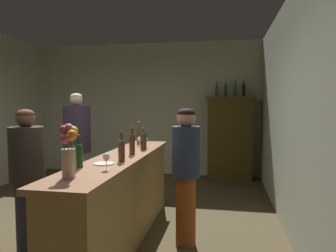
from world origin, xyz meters
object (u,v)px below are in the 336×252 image
wine_bottle_rose (79,154)px  wine_glass_mid (139,140)px  wine_bottle_syrah (132,143)px  wine_bottle_merlot (139,134)px  display_bottle_center (235,90)px  display_bottle_left (217,90)px  patron_in_grey (77,148)px  display_bottle_midleft (226,90)px  wine_bottle_chardonnay (122,149)px  wine_bottle_pinot (143,139)px  bartender (186,169)px  cheese_plate (104,164)px  wine_glass_rear (145,140)px  display_cabinet (230,137)px  wine_glass_front (106,158)px  patron_in_navy (27,175)px  display_bottle_midright (244,90)px  wine_bottle_malbec (73,158)px  flower_arrangement (69,148)px  bar_counter (121,199)px

wine_bottle_rose → wine_glass_mid: wine_bottle_rose is taller
wine_bottle_syrah → wine_bottle_rose: bearing=-108.7°
wine_bottle_merlot → display_bottle_center: display_bottle_center is taller
display_bottle_left → patron_in_grey: display_bottle_left is taller
wine_bottle_syrah → display_bottle_midleft: display_bottle_midleft is taller
wine_bottle_chardonnay → wine_bottle_pinot: (-0.00, 0.86, 0.00)m
wine_bottle_rose → bartender: bartender is taller
wine_bottle_merlot → cheese_plate: bearing=-86.3°
wine_glass_rear → display_bottle_left: bearing=71.0°
wine_bottle_rose → wine_bottle_syrah: 0.83m
wine_bottle_chardonnay → bartender: size_ratio=0.19×
display_cabinet → cheese_plate: 3.89m
wine_bottle_rose → wine_bottle_syrah: (0.27, 0.78, 0.01)m
wine_glass_front → wine_glass_rear: wine_glass_front is taller
display_cabinet → wine_glass_front: bearing=-105.9°
wine_glass_mid → wine_bottle_pinot: bearing=-63.8°
patron_in_navy → wine_bottle_rose: bearing=-60.6°
display_cabinet → display_bottle_midleft: 0.96m
wine_bottle_syrah → display_bottle_center: 3.40m
display_bottle_midright → cheese_plate: bearing=-112.2°
wine_bottle_pinot → display_bottle_left: display_bottle_left is taller
display_bottle_left → patron_in_navy: bearing=-116.8°
wine_glass_front → wine_bottle_rose: bearing=168.1°
wine_bottle_malbec → wine_glass_mid: (0.11, 1.69, -0.04)m
wine_bottle_pinot → flower_arrangement: bearing=-96.5°
wine_bottle_pinot → flower_arrangement: size_ratio=0.64×
display_bottle_midright → display_bottle_center: bearing=180.0°
display_cabinet → wine_glass_mid: display_cabinet is taller
bar_counter → display_bottle_left: display_bottle_left is taller
wine_bottle_rose → wine_glass_rear: bearing=78.7°
wine_bottle_chardonnay → wine_bottle_malbec: size_ratio=0.98×
bar_counter → display_bottle_center: (1.33, 3.22, 1.35)m
display_bottle_left → display_bottle_midright: display_bottle_midright is taller
wine_glass_front → bartender: bartender is taller
wine_bottle_merlot → wine_bottle_malbec: 2.00m
wine_bottle_malbec → wine_bottle_syrah: wine_bottle_syrah is taller
wine_glass_rear → cheese_plate: wine_glass_rear is taller
wine_bottle_malbec → wine_bottle_syrah: 1.03m
display_bottle_midleft → wine_glass_rear: bearing=-112.5°
cheese_plate → display_bottle_center: (1.34, 3.68, 0.86)m
display_bottle_midright → wine_bottle_chardonnay: bearing=-111.4°
wine_bottle_chardonnay → flower_arrangement: flower_arrangement is taller
wine_bottle_chardonnay → display_bottle_left: bearing=76.5°
wine_bottle_syrah → display_bottle_midleft: (1.05, 3.08, 0.72)m
wine_bottle_malbec → display_bottle_midright: bearing=68.4°
bartender → bar_counter: bearing=19.4°
wine_glass_front → display_bottle_midleft: bearing=75.4°
display_cabinet → cheese_plate: display_cabinet is taller
wine_bottle_malbec → wine_bottle_syrah: size_ratio=0.94×
wine_bottle_pinot → display_bottle_midleft: bearing=69.0°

